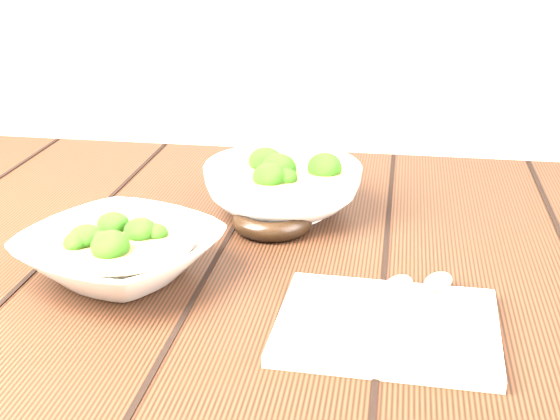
# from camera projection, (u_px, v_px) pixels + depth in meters

# --- Properties ---
(table) EXTENTS (1.20, 0.80, 0.75)m
(table) POSITION_uv_depth(u_px,v_px,m) (243.00, 325.00, 1.02)
(table) COLOR black
(table) RESTS_ON ground
(soup_bowl_front) EXTENTS (0.28, 0.28, 0.06)m
(soup_bowl_front) POSITION_uv_depth(u_px,v_px,m) (120.00, 253.00, 0.88)
(soup_bowl_front) COLOR silver
(soup_bowl_front) RESTS_ON table
(soup_bowl_back) EXTENTS (0.28, 0.28, 0.08)m
(soup_bowl_back) POSITION_uv_depth(u_px,v_px,m) (283.00, 187.00, 1.06)
(soup_bowl_back) COLOR silver
(soup_bowl_back) RESTS_ON table
(trivet) EXTENTS (0.11, 0.11, 0.03)m
(trivet) POSITION_uv_depth(u_px,v_px,m) (272.00, 221.00, 1.01)
(trivet) COLOR black
(trivet) RESTS_ON table
(napkin) EXTENTS (0.22, 0.18, 0.01)m
(napkin) POSITION_uv_depth(u_px,v_px,m) (387.00, 326.00, 0.77)
(napkin) COLOR beige
(napkin) RESTS_ON table
(spoon_left) EXTENTS (0.07, 0.18, 0.01)m
(spoon_left) POSITION_uv_depth(u_px,v_px,m) (388.00, 298.00, 0.81)
(spoon_left) COLOR #A49D90
(spoon_left) RESTS_ON napkin
(spoon_right) EXTENTS (0.07, 0.17, 0.01)m
(spoon_right) POSITION_uv_depth(u_px,v_px,m) (428.00, 295.00, 0.81)
(spoon_right) COLOR #A49D90
(spoon_right) RESTS_ON napkin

